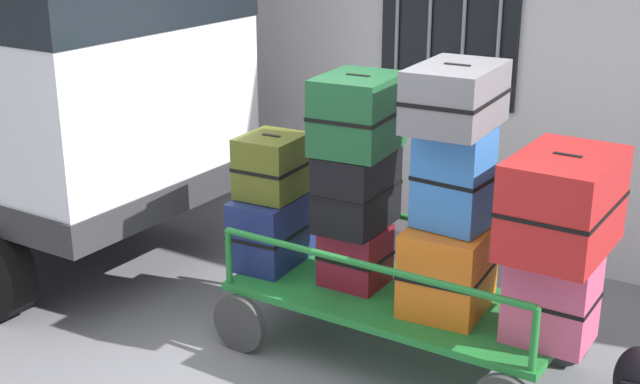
{
  "coord_description": "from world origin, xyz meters",
  "views": [
    {
      "loc": [
        2.64,
        -4.08,
        2.92
      ],
      "look_at": [
        -0.26,
        0.45,
        1.05
      ],
      "focal_mm": 48.45,
      "sensor_mm": 36.0,
      "label": 1
    }
  ],
  "objects_px": {
    "luggage_cart": "(397,308)",
    "suitcase_midright_bottom": "(552,296)",
    "suitcase_center_bottom": "(448,268)",
    "suitcase_center_top": "(456,96)",
    "suitcase_left_bottom": "(274,228)",
    "suitcase_midright_middle": "(563,203)",
    "suitcase_midleft_bottom": "(355,255)",
    "suitcase_center_middle": "(453,178)",
    "suitcase_left_middle": "(272,166)",
    "backpack": "(637,381)",
    "suitcase_midleft_middle": "(357,189)",
    "suitcase_midleft_top": "(358,113)"
  },
  "relations": [
    {
      "from": "suitcase_left_bottom",
      "to": "luggage_cart",
      "type": "bearing_deg",
      "value": -2.07
    },
    {
      "from": "backpack",
      "to": "suitcase_center_top",
      "type": "bearing_deg",
      "value": -171.42
    },
    {
      "from": "suitcase_midleft_middle",
      "to": "suitcase_midright_bottom",
      "type": "height_order",
      "value": "suitcase_midleft_middle"
    },
    {
      "from": "suitcase_left_bottom",
      "to": "suitcase_midleft_middle",
      "type": "relative_size",
      "value": 1.15
    },
    {
      "from": "suitcase_left_bottom",
      "to": "suitcase_center_middle",
      "type": "relative_size",
      "value": 1.08
    },
    {
      "from": "luggage_cart",
      "to": "suitcase_center_top",
      "type": "relative_size",
      "value": 3.16
    },
    {
      "from": "suitcase_midleft_bottom",
      "to": "suitcase_midright_bottom",
      "type": "distance_m",
      "value": 1.35
    },
    {
      "from": "suitcase_midleft_top",
      "to": "suitcase_center_middle",
      "type": "height_order",
      "value": "suitcase_midleft_top"
    },
    {
      "from": "luggage_cart",
      "to": "suitcase_left_middle",
      "type": "relative_size",
      "value": 4.75
    },
    {
      "from": "suitcase_left_bottom",
      "to": "suitcase_midleft_middle",
      "type": "distance_m",
      "value": 0.79
    },
    {
      "from": "luggage_cart",
      "to": "suitcase_left_middle",
      "type": "distance_m",
      "value": 1.28
    },
    {
      "from": "suitcase_midleft_bottom",
      "to": "suitcase_midleft_middle",
      "type": "xyz_separation_m",
      "value": [
        -0.0,
        0.01,
        0.46
      ]
    },
    {
      "from": "suitcase_midleft_middle",
      "to": "suitcase_midleft_top",
      "type": "xyz_separation_m",
      "value": [
        0.0,
        -0.0,
        0.5
      ]
    },
    {
      "from": "luggage_cart",
      "to": "suitcase_center_middle",
      "type": "bearing_deg",
      "value": 2.31
    },
    {
      "from": "suitcase_left_bottom",
      "to": "suitcase_left_middle",
      "type": "bearing_deg",
      "value": -90.0
    },
    {
      "from": "suitcase_midright_bottom",
      "to": "backpack",
      "type": "height_order",
      "value": "suitcase_midright_bottom"
    },
    {
      "from": "suitcase_center_bottom",
      "to": "suitcase_left_bottom",
      "type": "bearing_deg",
      "value": 178.89
    },
    {
      "from": "suitcase_midleft_bottom",
      "to": "suitcase_center_bottom",
      "type": "relative_size",
      "value": 0.66
    },
    {
      "from": "suitcase_midleft_middle",
      "to": "suitcase_center_bottom",
      "type": "height_order",
      "value": "suitcase_midleft_middle"
    },
    {
      "from": "suitcase_left_middle",
      "to": "suitcase_midright_middle",
      "type": "relative_size",
      "value": 0.59
    },
    {
      "from": "suitcase_left_middle",
      "to": "backpack",
      "type": "xyz_separation_m",
      "value": [
        2.5,
        0.14,
        -0.94
      ]
    },
    {
      "from": "suitcase_midright_bottom",
      "to": "suitcase_center_middle",
      "type": "bearing_deg",
      "value": 175.59
    },
    {
      "from": "luggage_cart",
      "to": "suitcase_midright_bottom",
      "type": "relative_size",
      "value": 4.05
    },
    {
      "from": "suitcase_midleft_top",
      "to": "backpack",
      "type": "xyz_separation_m",
      "value": [
        1.83,
        0.14,
        -1.39
      ]
    },
    {
      "from": "suitcase_midright_bottom",
      "to": "suitcase_midright_middle",
      "type": "height_order",
      "value": "suitcase_midright_middle"
    },
    {
      "from": "suitcase_midleft_middle",
      "to": "luggage_cart",
      "type": "bearing_deg",
      "value": -5.11
    },
    {
      "from": "suitcase_center_top",
      "to": "backpack",
      "type": "relative_size",
      "value": 1.62
    },
    {
      "from": "suitcase_midleft_bottom",
      "to": "suitcase_midright_middle",
      "type": "relative_size",
      "value": 0.51
    },
    {
      "from": "luggage_cart",
      "to": "suitcase_left_bottom",
      "type": "xyz_separation_m",
      "value": [
        -1.01,
        0.04,
        0.33
      ]
    },
    {
      "from": "suitcase_midleft_bottom",
      "to": "suitcase_center_top",
      "type": "distance_m",
      "value": 1.34
    },
    {
      "from": "suitcase_left_middle",
      "to": "suitcase_midleft_middle",
      "type": "distance_m",
      "value": 0.67
    },
    {
      "from": "suitcase_midright_middle",
      "to": "suitcase_left_middle",
      "type": "bearing_deg",
      "value": 179.34
    },
    {
      "from": "suitcase_midright_middle",
      "to": "suitcase_left_bottom",
      "type": "bearing_deg",
      "value": 179.14
    },
    {
      "from": "suitcase_midright_bottom",
      "to": "backpack",
      "type": "relative_size",
      "value": 1.26
    },
    {
      "from": "luggage_cart",
      "to": "suitcase_midright_middle",
      "type": "height_order",
      "value": "suitcase_midright_middle"
    },
    {
      "from": "suitcase_left_bottom",
      "to": "suitcase_center_top",
      "type": "distance_m",
      "value": 1.75
    },
    {
      "from": "suitcase_midleft_middle",
      "to": "suitcase_midright_middle",
      "type": "bearing_deg",
      "value": -1.02
    },
    {
      "from": "suitcase_midleft_middle",
      "to": "suitcase_center_middle",
      "type": "height_order",
      "value": "suitcase_center_middle"
    },
    {
      "from": "suitcase_left_middle",
      "to": "suitcase_midleft_middle",
      "type": "bearing_deg",
      "value": 0.04
    },
    {
      "from": "suitcase_left_bottom",
      "to": "suitcase_left_middle",
      "type": "xyz_separation_m",
      "value": [
        0.0,
        -0.01,
        0.46
      ]
    },
    {
      "from": "suitcase_midleft_middle",
      "to": "suitcase_midright_middle",
      "type": "xyz_separation_m",
      "value": [
        1.34,
        -0.02,
        0.17
      ]
    },
    {
      "from": "suitcase_center_bottom",
      "to": "suitcase_center_top",
      "type": "distance_m",
      "value": 1.09
    },
    {
      "from": "suitcase_center_top",
      "to": "suitcase_midleft_bottom",
      "type": "bearing_deg",
      "value": 177.23
    },
    {
      "from": "suitcase_left_middle",
      "to": "suitcase_midright_middle",
      "type": "xyz_separation_m",
      "value": [
        2.01,
        -0.02,
        0.13
      ]
    },
    {
      "from": "suitcase_midleft_middle",
      "to": "suitcase_midleft_top",
      "type": "relative_size",
      "value": 0.95
    },
    {
      "from": "luggage_cart",
      "to": "suitcase_left_middle",
      "type": "bearing_deg",
      "value": 178.32
    },
    {
      "from": "suitcase_left_bottom",
      "to": "suitcase_midright_middle",
      "type": "bearing_deg",
      "value": -0.86
    },
    {
      "from": "suitcase_midleft_top",
      "to": "suitcase_center_top",
      "type": "height_order",
      "value": "suitcase_center_top"
    },
    {
      "from": "suitcase_center_middle",
      "to": "suitcase_center_top",
      "type": "xyz_separation_m",
      "value": [
        0.0,
        -0.02,
        0.5
      ]
    },
    {
      "from": "suitcase_center_middle",
      "to": "suitcase_midright_middle",
      "type": "height_order",
      "value": "suitcase_center_middle"
    }
  ]
}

